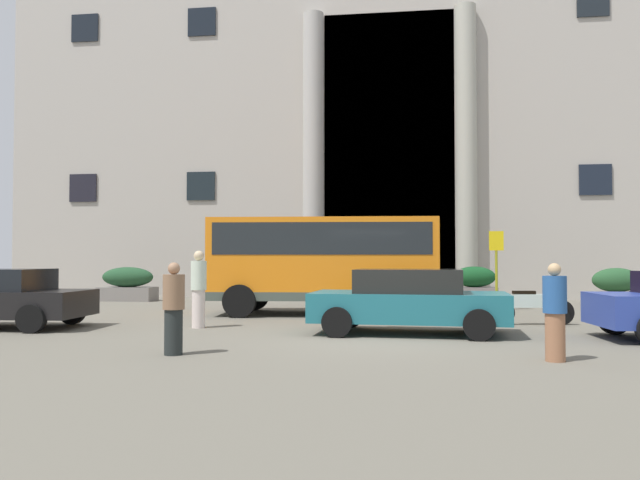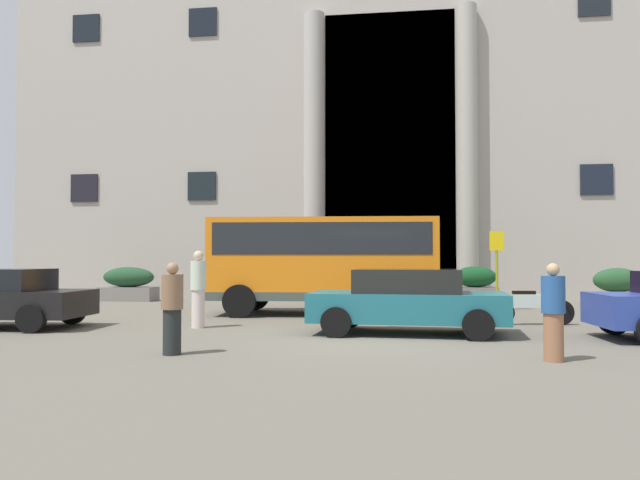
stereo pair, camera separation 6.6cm
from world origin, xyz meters
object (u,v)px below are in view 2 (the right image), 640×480
Objects in this scene: pedestrian_man_crossing at (553,312)px; pedestrian_man_red_shirt at (172,309)px; bus_stop_sign at (497,261)px; orange_minibus at (324,257)px; hedge_planter_entrance_left at (475,286)px; pedestrian_child_trailing at (198,289)px; motorcycle_far_end at (530,306)px; hedge_planter_west at (617,287)px; parked_coupe_end at (408,300)px; hedge_planter_east at (129,284)px.

pedestrian_man_red_shirt is at bearing 178.28° from pedestrian_man_crossing.
bus_stop_sign reaches higher than pedestrian_man_red_shirt.
orange_minibus is 6.85m from hedge_planter_entrance_left.
orange_minibus reaches higher than pedestrian_child_trailing.
pedestrian_man_red_shirt reaches higher than pedestrian_man_crossing.
bus_stop_sign is 4.38m from motorcycle_far_end.
parked_coupe_end is (-7.10, -9.16, 0.09)m from hedge_planter_west.
pedestrian_man_crossing is at bearing 33.81° from pedestrian_child_trailing.
parked_coupe_end is 2.75× the size of pedestrian_man_red_shirt.
bus_stop_sign is 0.58× the size of parked_coupe_end.
orange_minibus is at bearing 149.67° from motorcycle_far_end.
pedestrian_man_crossing reaches higher than hedge_planter_west.
pedestrian_man_crossing is (12.77, -12.60, 0.14)m from hedge_planter_east.
orange_minibus is 2.65× the size of bus_stop_sign.
pedestrian_man_crossing reaches higher than motorcycle_far_end.
bus_stop_sign is 5.23m from hedge_planter_west.
hedge_planter_east is 14.03m from parked_coupe_end.
hedge_planter_west is 0.40× the size of parked_coupe_end.
pedestrian_child_trailing is at bearing -174.63° from motorcycle_far_end.
pedestrian_child_trailing is at bearing -56.70° from hedge_planter_east.
hedge_planter_east is (-13.28, 2.80, -0.90)m from bus_stop_sign.
parked_coupe_end is at bearing 160.31° from pedestrian_man_red_shirt.
hedge_planter_east is at bearing 145.24° from motorcycle_far_end.
orange_minibus is at bearing 121.54° from parked_coupe_end.
hedge_planter_entrance_left is 4.74m from hedge_planter_west.
bus_stop_sign is 1.21× the size of motorcycle_far_end.
bus_stop_sign is (5.13, 1.97, -0.11)m from orange_minibus.
parked_coupe_end is (-2.36, -9.29, 0.07)m from hedge_planter_entrance_left.
pedestrian_child_trailing reaches higher than hedge_planter_east.
hedge_planter_west is 14.73m from pedestrian_child_trailing.
pedestrian_man_crossing is at bearing -111.28° from hedge_planter_west.
pedestrian_child_trailing reaches higher than hedge_planter_entrance_left.
pedestrian_child_trailing is (-7.71, -1.71, 0.44)m from motorcycle_far_end.
bus_stop_sign reaches higher than hedge_planter_east.
pedestrian_man_red_shirt is at bearing -123.60° from bus_stop_sign.
hedge_planter_entrance_left is 11.35m from pedestrian_child_trailing.
hedge_planter_east is (-8.15, 4.77, -1.02)m from orange_minibus.
bus_stop_sign is at bearing -11.91° from hedge_planter_east.
pedestrian_child_trailing is (-4.80, 0.49, 0.19)m from parked_coupe_end.
hedge_planter_west is 11.59m from parked_coupe_end.
pedestrian_man_red_shirt reaches higher than hedge_planter_entrance_left.
hedge_planter_east is 1.37× the size of pedestrian_man_red_shirt.
hedge_planter_east is 10.47m from pedestrian_child_trailing.
parked_coupe_end is at bearing -104.26° from hedge_planter_entrance_left.
motorcycle_far_end is (0.18, -4.24, -1.07)m from bus_stop_sign.
pedestrian_man_red_shirt is at bearing -147.05° from motorcycle_far_end.
pedestrian_man_crossing reaches higher than hedge_planter_east.
hedge_planter_entrance_left is 0.37× the size of parked_coupe_end.
motorcycle_far_end is (-4.20, -6.97, -0.16)m from hedge_planter_west.
bus_stop_sign is at bearing -148.08° from hedge_planter_west.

